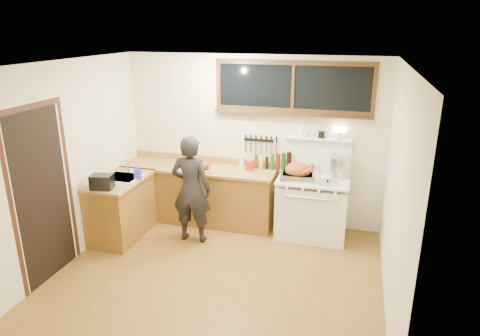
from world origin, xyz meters
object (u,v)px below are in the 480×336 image
(man, at_px, (191,189))
(cutting_board, at_px, (203,167))
(roast_turkey, at_px, (298,173))
(vintage_stove, at_px, (312,206))

(man, xyz_separation_m, cutting_board, (-0.01, 0.53, 0.17))
(cutting_board, height_order, roast_turkey, roast_turkey)
(vintage_stove, bearing_deg, roast_turkey, -149.33)
(roast_turkey, bearing_deg, man, -161.21)
(roast_turkey, bearing_deg, cutting_board, 178.37)
(vintage_stove, relative_size, man, 1.02)
(man, distance_m, cutting_board, 0.56)
(vintage_stove, relative_size, cutting_board, 3.73)
(roast_turkey, bearing_deg, vintage_stove, 30.67)
(cutting_board, bearing_deg, vintage_stove, 2.94)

